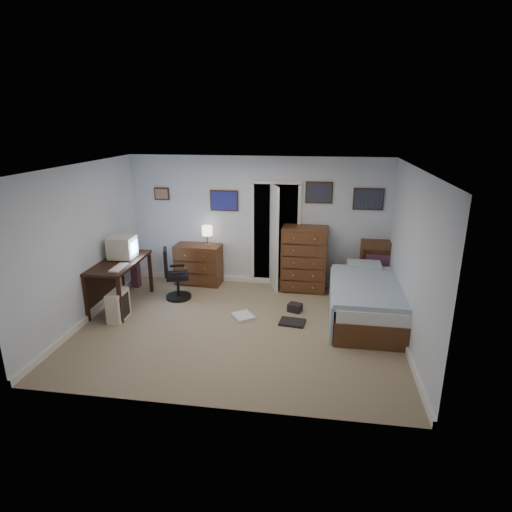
{
  "coord_description": "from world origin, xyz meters",
  "views": [
    {
      "loc": [
        1.18,
        -6.0,
        3.13
      ],
      "look_at": [
        0.22,
        0.3,
        1.1
      ],
      "focal_mm": 30.0,
      "sensor_mm": 36.0,
      "label": 1
    }
  ],
  "objects_px": {
    "bed": "(365,299)",
    "office_chair": "(175,279)",
    "low_dresser": "(199,264)",
    "tall_dresser": "(304,259)",
    "computer_desk": "(114,271)"
  },
  "relations": [
    {
      "from": "office_chair",
      "to": "low_dresser",
      "type": "height_order",
      "value": "office_chair"
    },
    {
      "from": "bed",
      "to": "tall_dresser",
      "type": "bearing_deg",
      "value": 134.29
    },
    {
      "from": "bed",
      "to": "office_chair",
      "type": "bearing_deg",
      "value": 175.29
    },
    {
      "from": "tall_dresser",
      "to": "office_chair",
      "type": "bearing_deg",
      "value": -158.85
    },
    {
      "from": "office_chair",
      "to": "low_dresser",
      "type": "bearing_deg",
      "value": 56.16
    },
    {
      "from": "computer_desk",
      "to": "tall_dresser",
      "type": "bearing_deg",
      "value": 19.8
    },
    {
      "from": "computer_desk",
      "to": "bed",
      "type": "xyz_separation_m",
      "value": [
        4.28,
        0.12,
        -0.3
      ]
    },
    {
      "from": "office_chair",
      "to": "bed",
      "type": "bearing_deg",
      "value": -24.24
    },
    {
      "from": "low_dresser",
      "to": "bed",
      "type": "distance_m",
      "value": 3.34
    },
    {
      "from": "office_chair",
      "to": "bed",
      "type": "xyz_separation_m",
      "value": [
        3.36,
        -0.31,
        -0.04
      ]
    },
    {
      "from": "computer_desk",
      "to": "low_dresser",
      "type": "bearing_deg",
      "value": 46.55
    },
    {
      "from": "low_dresser",
      "to": "office_chair",
      "type": "bearing_deg",
      "value": -101.38
    },
    {
      "from": "computer_desk",
      "to": "low_dresser",
      "type": "distance_m",
      "value": 1.71
    },
    {
      "from": "low_dresser",
      "to": "tall_dresser",
      "type": "bearing_deg",
      "value": 2.88
    },
    {
      "from": "office_chair",
      "to": "tall_dresser",
      "type": "height_order",
      "value": "tall_dresser"
    }
  ]
}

